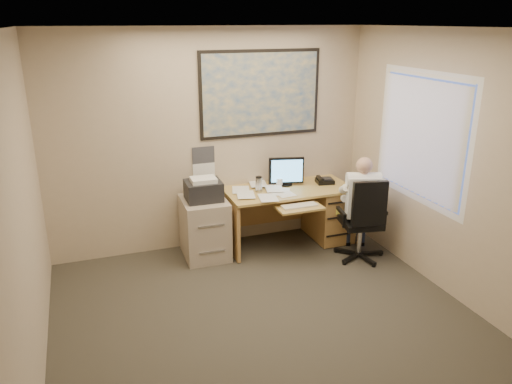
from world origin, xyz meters
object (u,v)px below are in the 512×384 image
object	(u,v)px
desk	(311,208)
office_chair	(363,235)
person	(360,208)
filing_cabinet	(205,223)

from	to	relation	value
desk	office_chair	bearing A→B (deg)	-65.61
office_chair	person	distance (m)	0.33
desk	filing_cabinet	world-z (taller)	desk
desk	filing_cabinet	distance (m)	1.43
filing_cabinet	person	xyz separation A→B (m)	(1.76, -0.65, 0.19)
desk	office_chair	size ratio (longest dim) A/B	1.53
desk	office_chair	distance (m)	0.82
filing_cabinet	person	distance (m)	1.88
desk	person	xyz separation A→B (m)	(0.33, -0.66, 0.19)
desk	filing_cabinet	bearing A→B (deg)	-179.69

